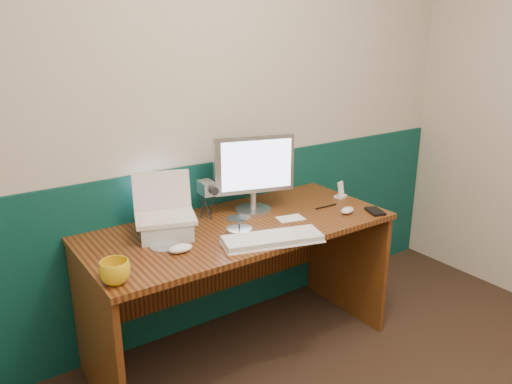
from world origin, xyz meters
TOP-DOWN VIEW (x-y plane):
  - back_wall at (0.00, 1.75)m, footprint 3.50×0.04m
  - wainscot at (0.00, 1.74)m, footprint 3.48×0.02m
  - desk at (-0.12, 1.38)m, footprint 1.60×0.70m
  - laptop_riser at (-0.50, 1.46)m, footprint 0.30×0.28m
  - laptop at (-0.50, 1.46)m, footprint 0.34×0.30m
  - monitor at (0.05, 1.51)m, footprint 0.46×0.24m
  - keyboard at (-0.11, 1.11)m, footprint 0.50×0.28m
  - mouse_right at (0.46, 1.19)m, footprint 0.11×0.09m
  - mouse_left at (-0.52, 1.25)m, footprint 0.12×0.08m
  - mug at (-0.86, 1.14)m, footprint 0.15×0.15m
  - camcorder at (-0.20, 1.57)m, footprint 0.10×0.14m
  - cd_spindle at (-0.18, 1.29)m, footprint 0.13×0.13m
  - cd_loose_a at (-0.55, 1.36)m, footprint 0.13×0.13m
  - cd_loose_b at (-0.08, 1.46)m, footprint 0.12×0.12m
  - pen at (0.43, 1.33)m, footprint 0.15×0.01m
  - papers at (0.15, 1.30)m, footprint 0.16×0.12m
  - dock at (0.62, 1.41)m, footprint 0.08×0.07m
  - music_player at (0.62, 1.41)m, footprint 0.05×0.04m
  - pda at (0.59, 1.11)m, footprint 0.11×0.14m

SIDE VIEW (x-z plane):
  - desk at x=-0.12m, z-range 0.00..0.75m
  - wainscot at x=0.00m, z-range 0.00..1.00m
  - cd_loose_b at x=-0.08m, z-range 0.75..0.75m
  - cd_loose_a at x=-0.55m, z-range 0.75..0.75m
  - papers at x=0.15m, z-range 0.75..0.75m
  - pen at x=0.43m, z-range 0.75..0.76m
  - dock at x=0.62m, z-range 0.75..0.76m
  - pda at x=0.59m, z-range 0.75..0.76m
  - cd_spindle at x=-0.18m, z-range 0.75..0.78m
  - keyboard at x=-0.11m, z-range 0.75..0.78m
  - mouse_right at x=0.46m, z-range 0.75..0.78m
  - mouse_left at x=-0.52m, z-range 0.75..0.79m
  - laptop_riser at x=-0.50m, z-range 0.75..0.84m
  - mug at x=-0.86m, z-range 0.75..0.85m
  - music_player at x=0.62m, z-range 0.76..0.85m
  - camcorder at x=-0.20m, z-range 0.75..0.96m
  - laptop at x=-0.50m, z-range 0.84..1.07m
  - monitor at x=0.05m, z-range 0.75..1.19m
  - back_wall at x=0.00m, z-range 0.00..2.50m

